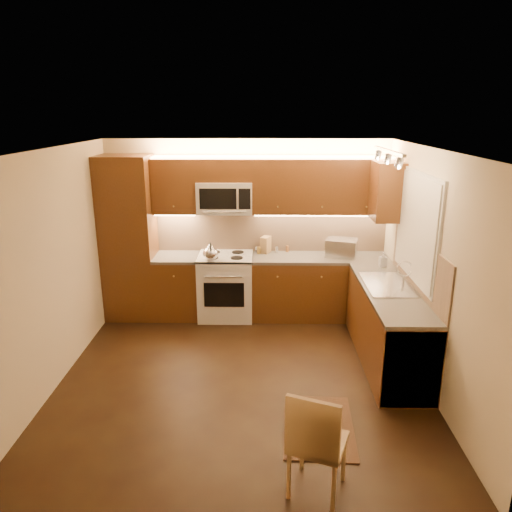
{
  "coord_description": "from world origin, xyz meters",
  "views": [
    {
      "loc": [
        0.23,
        -4.79,
        2.86
      ],
      "look_at": [
        0.15,
        0.55,
        1.25
      ],
      "focal_mm": 33.76,
      "sensor_mm": 36.0,
      "label": 1
    }
  ],
  "objects_px": {
    "stove": "(226,286)",
    "toaster_oven": "(341,248)",
    "kettle": "(210,251)",
    "knife_block": "(266,245)",
    "dining_chair": "(318,440)",
    "sink": "(388,279)",
    "microwave": "(225,197)",
    "soap_bottle": "(383,259)"
  },
  "relations": [
    {
      "from": "stove",
      "to": "toaster_oven",
      "type": "bearing_deg",
      "value": 1.33
    },
    {
      "from": "stove",
      "to": "kettle",
      "type": "bearing_deg",
      "value": -128.83
    },
    {
      "from": "knife_block",
      "to": "dining_chair",
      "type": "xyz_separation_m",
      "value": [
        0.39,
        -3.56,
        -0.56
      ]
    },
    {
      "from": "toaster_oven",
      "to": "dining_chair",
      "type": "height_order",
      "value": "toaster_oven"
    },
    {
      "from": "sink",
      "to": "dining_chair",
      "type": "distance_m",
      "value": 2.51
    },
    {
      "from": "microwave",
      "to": "kettle",
      "type": "xyz_separation_m",
      "value": [
        -0.18,
        -0.36,
        -0.68
      ]
    },
    {
      "from": "stove",
      "to": "microwave",
      "type": "distance_m",
      "value": 1.27
    },
    {
      "from": "dining_chair",
      "to": "soap_bottle",
      "type": "bearing_deg",
      "value": 89.99
    },
    {
      "from": "kettle",
      "to": "sink",
      "type": "bearing_deg",
      "value": -33.81
    },
    {
      "from": "soap_bottle",
      "to": "dining_chair",
      "type": "bearing_deg",
      "value": -118.28
    },
    {
      "from": "sink",
      "to": "knife_block",
      "type": "distance_m",
      "value": 1.96
    },
    {
      "from": "sink",
      "to": "dining_chair",
      "type": "relative_size",
      "value": 0.94
    },
    {
      "from": "sink",
      "to": "stove",
      "type": "bearing_deg",
      "value": 150.64
    },
    {
      "from": "stove",
      "to": "sink",
      "type": "height_order",
      "value": "sink"
    },
    {
      "from": "kettle",
      "to": "knife_block",
      "type": "bearing_deg",
      "value": 18.65
    },
    {
      "from": "kettle",
      "to": "toaster_oven",
      "type": "distance_m",
      "value": 1.83
    },
    {
      "from": "soap_bottle",
      "to": "kettle",
      "type": "bearing_deg",
      "value": 168.38
    },
    {
      "from": "toaster_oven",
      "to": "soap_bottle",
      "type": "xyz_separation_m",
      "value": [
        0.48,
        -0.45,
        -0.03
      ]
    },
    {
      "from": "microwave",
      "to": "sink",
      "type": "height_order",
      "value": "microwave"
    },
    {
      "from": "kettle",
      "to": "toaster_oven",
      "type": "height_order",
      "value": "kettle"
    },
    {
      "from": "microwave",
      "to": "sink",
      "type": "distance_m",
      "value": 2.48
    },
    {
      "from": "soap_bottle",
      "to": "knife_block",
      "type": "bearing_deg",
      "value": 151.08
    },
    {
      "from": "knife_block",
      "to": "soap_bottle",
      "type": "bearing_deg",
      "value": 1.82
    },
    {
      "from": "toaster_oven",
      "to": "soap_bottle",
      "type": "bearing_deg",
      "value": -26.76
    },
    {
      "from": "microwave",
      "to": "dining_chair",
      "type": "bearing_deg",
      "value": -74.61
    },
    {
      "from": "stove",
      "to": "toaster_oven",
      "type": "xyz_separation_m",
      "value": [
        1.63,
        0.04,
        0.57
      ]
    },
    {
      "from": "sink",
      "to": "toaster_oven",
      "type": "bearing_deg",
      "value": 107.51
    },
    {
      "from": "soap_bottle",
      "to": "sink",
      "type": "bearing_deg",
      "value": -105.63
    },
    {
      "from": "stove",
      "to": "dining_chair",
      "type": "relative_size",
      "value": 1.01
    },
    {
      "from": "stove",
      "to": "kettle",
      "type": "xyz_separation_m",
      "value": [
        -0.18,
        -0.23,
        0.58
      ]
    },
    {
      "from": "sink",
      "to": "toaster_oven",
      "type": "relative_size",
      "value": 2.06
    },
    {
      "from": "sink",
      "to": "soap_bottle",
      "type": "height_order",
      "value": "soap_bottle"
    },
    {
      "from": "sink",
      "to": "soap_bottle",
      "type": "relative_size",
      "value": 4.43
    },
    {
      "from": "toaster_oven",
      "to": "dining_chair",
      "type": "xyz_separation_m",
      "value": [
        -0.67,
        -3.39,
        -0.57
      ]
    },
    {
      "from": "sink",
      "to": "soap_bottle",
      "type": "bearing_deg",
      "value": 81.27
    },
    {
      "from": "kettle",
      "to": "soap_bottle",
      "type": "relative_size",
      "value": 1.27
    },
    {
      "from": "stove",
      "to": "soap_bottle",
      "type": "bearing_deg",
      "value": -11.11
    },
    {
      "from": "kettle",
      "to": "toaster_oven",
      "type": "xyz_separation_m",
      "value": [
        1.81,
        0.26,
        -0.02
      ]
    },
    {
      "from": "sink",
      "to": "toaster_oven",
      "type": "distance_m",
      "value": 1.22
    },
    {
      "from": "stove",
      "to": "soap_bottle",
      "type": "distance_m",
      "value": 2.22
    },
    {
      "from": "sink",
      "to": "toaster_oven",
      "type": "xyz_separation_m",
      "value": [
        -0.37,
        1.16,
        0.05
      ]
    },
    {
      "from": "microwave",
      "to": "dining_chair",
      "type": "distance_m",
      "value": 3.83
    }
  ]
}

